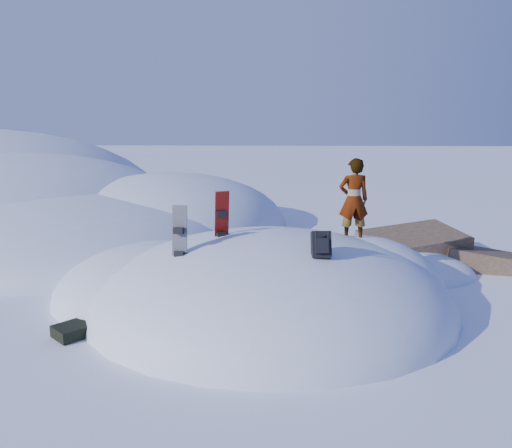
{
  "coord_description": "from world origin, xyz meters",
  "views": [
    {
      "loc": [
        0.05,
        -9.05,
        3.58
      ],
      "look_at": [
        -0.28,
        0.3,
        1.61
      ],
      "focal_mm": 35.0,
      "sensor_mm": 36.0,
      "label": 1
    }
  ],
  "objects_px": {
    "backpack": "(321,245)",
    "snowboard_red": "(222,227)",
    "person": "(354,200)",
    "snowboard_dark": "(179,245)"
  },
  "relations": [
    {
      "from": "backpack",
      "to": "snowboard_red",
      "type": "bearing_deg",
      "value": 145.11
    },
    {
      "from": "snowboard_red",
      "to": "person",
      "type": "relative_size",
      "value": 0.84
    },
    {
      "from": "snowboard_dark",
      "to": "person",
      "type": "relative_size",
      "value": 0.85
    },
    {
      "from": "snowboard_dark",
      "to": "person",
      "type": "xyz_separation_m",
      "value": [
        3.22,
        1.56,
        0.56
      ]
    },
    {
      "from": "snowboard_dark",
      "to": "backpack",
      "type": "xyz_separation_m",
      "value": [
        2.41,
        -0.29,
        0.1
      ]
    },
    {
      "from": "snowboard_dark",
      "to": "backpack",
      "type": "relative_size",
      "value": 2.66
    },
    {
      "from": "snowboard_dark",
      "to": "backpack",
      "type": "height_order",
      "value": "snowboard_dark"
    },
    {
      "from": "snowboard_red",
      "to": "snowboard_dark",
      "type": "xyz_separation_m",
      "value": [
        -0.65,
        -0.77,
        -0.16
      ]
    },
    {
      "from": "snowboard_dark",
      "to": "snowboard_red",
      "type": "bearing_deg",
      "value": 59.01
    },
    {
      "from": "snowboard_red",
      "to": "backpack",
      "type": "xyz_separation_m",
      "value": [
        1.76,
        -1.07,
        -0.06
      ]
    }
  ]
}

